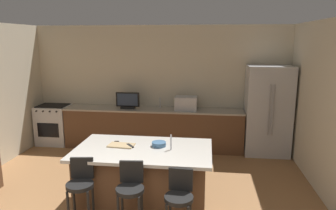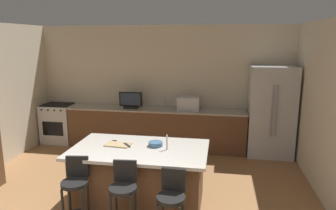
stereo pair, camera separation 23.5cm
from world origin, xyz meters
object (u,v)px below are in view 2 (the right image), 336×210
(refrigerator, at_px, (271,112))
(cell_phone, at_px, (114,142))
(microwave, at_px, (189,103))
(kitchen_island, at_px, (140,178))
(fruit_bowl, at_px, (155,144))
(cutting_board, at_px, (118,145))
(tv_remote, at_px, (127,145))
(bar_stool_left, at_px, (76,189))
(range_oven, at_px, (59,123))
(tv_monitor, at_px, (131,101))
(bar_stool_center, at_px, (124,195))
(bar_stool_right, at_px, (171,203))

(refrigerator, relative_size, cell_phone, 12.80)
(microwave, bearing_deg, kitchen_island, -99.10)
(fruit_bowl, height_order, cell_phone, fruit_bowl)
(cutting_board, bearing_deg, tv_remote, -4.39)
(kitchen_island, xyz_separation_m, bar_stool_left, (-0.66, -0.67, 0.12))
(refrigerator, xyz_separation_m, range_oven, (-4.90, 0.04, -0.49))
(tv_monitor, bearing_deg, refrigerator, 0.16)
(tv_monitor, height_order, fruit_bowl, tv_monitor)
(tv_monitor, xyz_separation_m, bar_stool_center, (0.89, -3.33, -0.48))
(microwave, xyz_separation_m, bar_stool_right, (0.17, -3.42, -0.50))
(bar_stool_center, bearing_deg, refrigerator, 51.91)
(tv_monitor, height_order, cutting_board, tv_monitor)
(refrigerator, height_order, range_oven, refrigerator)
(tv_monitor, distance_m, bar_stool_left, 3.31)
(refrigerator, height_order, fruit_bowl, refrigerator)
(bar_stool_center, distance_m, tv_remote, 0.90)
(tv_remote, xyz_separation_m, cutting_board, (-0.13, 0.01, -0.00))
(cutting_board, bearing_deg, bar_stool_left, -113.42)
(bar_stool_left, bearing_deg, bar_stool_right, -12.79)
(tv_monitor, bearing_deg, kitchen_island, -71.00)
(cell_phone, bearing_deg, bar_stool_left, -118.84)
(refrigerator, bearing_deg, bar_stool_center, -123.15)
(microwave, height_order, cell_phone, microwave)
(microwave, relative_size, bar_stool_center, 0.48)
(bar_stool_left, bearing_deg, cutting_board, 58.53)
(bar_stool_center, relative_size, tv_remote, 5.93)
(bar_stool_left, relative_size, bar_stool_center, 0.98)
(bar_stool_center, bearing_deg, bar_stool_right, -7.93)
(bar_stool_center, bearing_deg, cell_phone, 110.29)
(bar_stool_right, distance_m, cutting_board, 1.31)
(tv_monitor, xyz_separation_m, cell_phone, (0.45, -2.40, -0.15))
(refrigerator, bearing_deg, tv_remote, -133.26)
(kitchen_island, distance_m, bar_stool_center, 0.76)
(tv_monitor, height_order, cell_phone, tv_monitor)
(tv_monitor, bearing_deg, cell_phone, -79.45)
(fruit_bowl, bearing_deg, bar_stool_right, -67.13)
(microwave, bearing_deg, bar_stool_right, -87.21)
(range_oven, relative_size, microwave, 1.96)
(bar_stool_center, distance_m, cell_phone, 1.09)
(refrigerator, height_order, bar_stool_right, refrigerator)
(kitchen_island, height_order, range_oven, range_oven)
(range_oven, height_order, bar_stool_center, bar_stool_center)
(microwave, relative_size, fruit_bowl, 2.34)
(tv_monitor, height_order, tv_remote, tv_monitor)
(microwave, distance_m, bar_stool_right, 3.46)
(tv_monitor, bearing_deg, cutting_board, -77.59)
(fruit_bowl, bearing_deg, kitchen_island, -148.97)
(refrigerator, xyz_separation_m, bar_stool_center, (-2.18, -3.34, -0.35))
(bar_stool_right, relative_size, cutting_board, 2.58)
(microwave, bearing_deg, bar_stool_center, -97.17)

